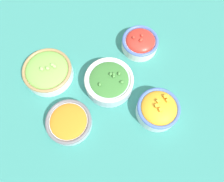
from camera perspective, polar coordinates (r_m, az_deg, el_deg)
The scene contains 6 objects.
ground_plane at distance 0.77m, azimuth 0.00°, elevation -0.81°, with size 3.00×3.00×0.00m, color #337F75.
bowl_broccoli at distance 0.75m, azimuth -0.41°, elevation 2.62°, with size 0.17×0.17×0.07m.
bowl_carrots at distance 0.73m, azimuth -11.22°, elevation -7.88°, with size 0.15×0.15×0.04m.
bowl_squash at distance 0.73m, azimuth 11.94°, elevation -4.62°, with size 0.14×0.14×0.08m.
bowl_cherry_tomatoes at distance 0.84m, azimuth 7.33°, elevation 12.50°, with size 0.14×0.14×0.07m.
bowl_lettuce at distance 0.80m, azimuth -16.46°, elevation 4.99°, with size 0.17×0.17×0.07m.
Camera 1 is at (0.08, 0.26, 0.72)m, focal length 35.00 mm.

